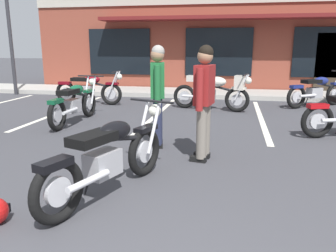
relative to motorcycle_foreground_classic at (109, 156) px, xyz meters
The scene contains 12 objects.
ground_plane 1.51m from the motorcycle_foreground_classic, 58.77° to the left, with size 80.00×80.00×0.00m, color #3D3D42.
sidewalk_kerb 8.34m from the motorcycle_foreground_classic, 84.87° to the left, with size 22.00×1.80×0.14m, color #A8A59E.
brick_storefront_building 12.14m from the motorcycle_foreground_classic, 86.45° to the left, with size 14.07×6.58×3.41m.
painted_stall_lines 4.78m from the motorcycle_foreground_classic, 80.99° to the left, with size 12.67×4.80×0.01m.
motorcycle_foreground_classic is the anchor object (origin of this frame).
motorcycle_red_sportbike 5.54m from the motorcycle_foreground_classic, 81.20° to the left, with size 2.08×0.80×0.98m.
motorcycle_blue_standard 6.43m from the motorcycle_foreground_classic, 115.88° to the left, with size 2.11×0.66×0.98m.
motorcycle_green_cafe_racer 3.96m from the motorcycle_foreground_classic, 121.50° to the left, with size 0.66×2.11×0.98m.
motorcycle_orange_scrambler 7.50m from the motorcycle_foreground_classic, 61.10° to the left, with size 1.83×1.42×0.98m.
person_in_black_shirt 2.02m from the motorcycle_foreground_classic, 86.52° to the left, with size 0.33×0.61×1.68m.
person_in_shorts_foreground 1.75m from the motorcycle_foreground_classic, 56.51° to the left, with size 0.33×0.61×1.68m.
parking_lot_lamp_post 9.77m from the motorcycle_foreground_classic, 131.13° to the left, with size 0.24×0.76×4.75m.
Camera 1 is at (0.59, -1.21, 1.65)m, focal length 36.06 mm.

